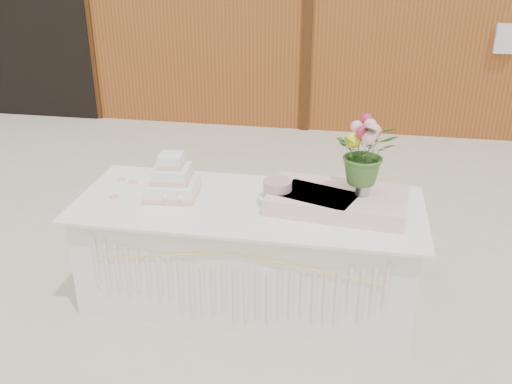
% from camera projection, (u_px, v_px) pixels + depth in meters
% --- Properties ---
extents(ground, '(80.00, 80.00, 0.00)m').
position_uv_depth(ground, '(249.00, 296.00, 4.25)').
color(ground, beige).
rests_on(ground, ground).
extents(cake_table, '(2.40, 1.00, 0.77)m').
position_uv_depth(cake_table, '(248.00, 252.00, 4.08)').
color(cake_table, white).
rests_on(cake_table, ground).
extents(wedding_cake, '(0.37, 0.37, 0.31)m').
position_uv_depth(wedding_cake, '(173.00, 182.00, 4.00)').
color(wedding_cake, white).
rests_on(wedding_cake, cake_table).
extents(pink_cake_stand, '(0.25, 0.25, 0.18)m').
position_uv_depth(pink_cake_stand, '(277.00, 191.00, 3.86)').
color(pink_cake_stand, white).
rests_on(pink_cake_stand, cake_table).
extents(satin_runner, '(0.96, 0.61, 0.12)m').
position_uv_depth(satin_runner, '(338.00, 200.00, 3.84)').
color(satin_runner, '#F9D0C8').
rests_on(satin_runner, cake_table).
extents(flower_vase, '(0.10, 0.10, 0.13)m').
position_uv_depth(flower_vase, '(363.00, 185.00, 3.76)').
color(flower_vase, '#ADADB1').
rests_on(flower_vase, satin_runner).
extents(bouquet, '(0.41, 0.36, 0.43)m').
position_uv_depth(bouquet, '(367.00, 145.00, 3.64)').
color(bouquet, '#3D6829').
rests_on(bouquet, flower_vase).
extents(loose_flowers, '(0.22, 0.35, 0.02)m').
position_uv_depth(loose_flowers, '(120.00, 188.00, 4.13)').
color(loose_flowers, '#FB99BD').
rests_on(loose_flowers, cake_table).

